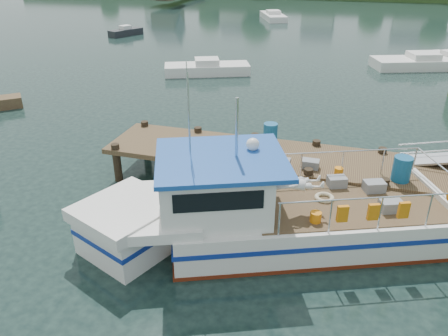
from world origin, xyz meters
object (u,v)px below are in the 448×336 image
(moored_a, at_px, (207,68))
(moored_c, at_px, (422,62))
(lobster_boat, at_px, (261,214))
(moored_d, at_px, (273,16))
(moored_e, at_px, (126,32))

(moored_a, bearing_deg, moored_c, 20.18)
(moored_c, bearing_deg, lobster_boat, -116.16)
(moored_a, bearing_deg, moored_d, 88.56)
(moored_c, height_order, moored_d, moored_c)
(lobster_boat, xyz_separation_m, moored_d, (-8.95, 48.72, -0.60))
(moored_c, distance_m, moored_e, 29.95)
(moored_a, distance_m, moored_c, 16.92)
(lobster_boat, bearing_deg, moored_e, 101.32)
(moored_a, height_order, moored_e, moored_a)
(moored_a, xyz_separation_m, moored_d, (-0.62, 29.32, 0.01))
(lobster_boat, bearing_deg, moored_a, 90.36)
(lobster_boat, relative_size, moored_c, 1.42)
(moored_e, bearing_deg, lobster_boat, -41.28)
(moored_c, bearing_deg, moored_e, 157.14)
(moored_c, xyz_separation_m, moored_e, (-29.26, 6.40, -0.06))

